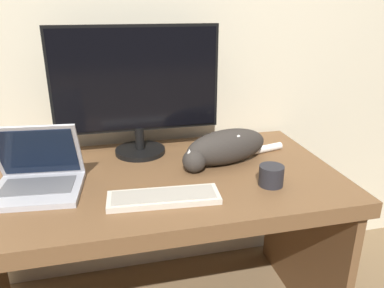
# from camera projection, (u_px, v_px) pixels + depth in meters

# --- Properties ---
(wall_back) EXTENTS (6.40, 0.06, 2.60)m
(wall_back) POSITION_uv_depth(u_px,v_px,m) (131.00, 18.00, 1.65)
(wall_back) COLOR beige
(wall_back) RESTS_ON ground_plane
(desk) EXTENTS (1.47, 0.78, 0.74)m
(desk) POSITION_uv_depth(u_px,v_px,m) (151.00, 211.00, 1.50)
(desk) COLOR brown
(desk) RESTS_ON ground_plane
(monitor) EXTENTS (0.70, 0.22, 0.55)m
(monitor) POSITION_uv_depth(u_px,v_px,m) (137.00, 88.00, 1.56)
(monitor) COLOR black
(monitor) RESTS_ON desk
(laptop) EXTENTS (0.32, 0.28, 0.24)m
(laptop) POSITION_uv_depth(u_px,v_px,m) (37.00, 178.00, 1.32)
(laptop) COLOR #B7B7BC
(laptop) RESTS_ON desk
(external_keyboard) EXTENTS (0.39, 0.15, 0.02)m
(external_keyboard) POSITION_uv_depth(u_px,v_px,m) (164.00, 197.00, 1.26)
(external_keyboard) COLOR beige
(external_keyboard) RESTS_ON desk
(cat) EXTENTS (0.49, 0.22, 0.14)m
(cat) POSITION_uv_depth(u_px,v_px,m) (225.00, 147.00, 1.53)
(cat) COLOR #332D28
(cat) RESTS_ON desk
(coffee_mug) EXTENTS (0.09, 0.09, 0.08)m
(coffee_mug) POSITION_uv_depth(u_px,v_px,m) (271.00, 176.00, 1.36)
(coffee_mug) COLOR #232328
(coffee_mug) RESTS_ON desk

